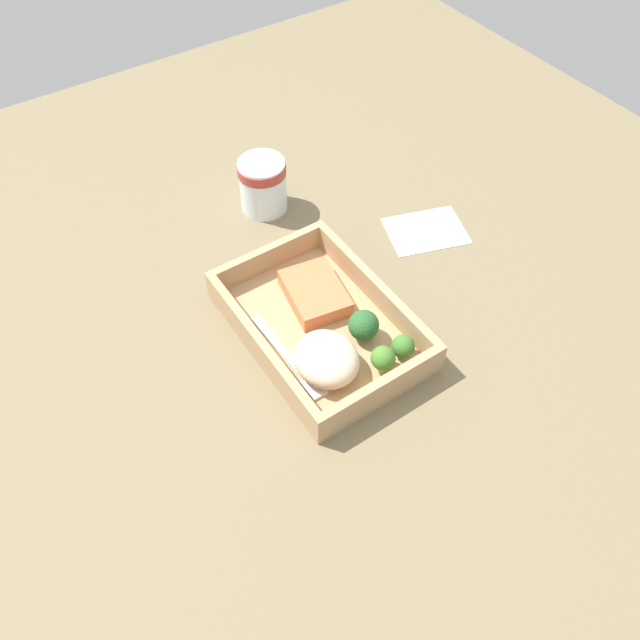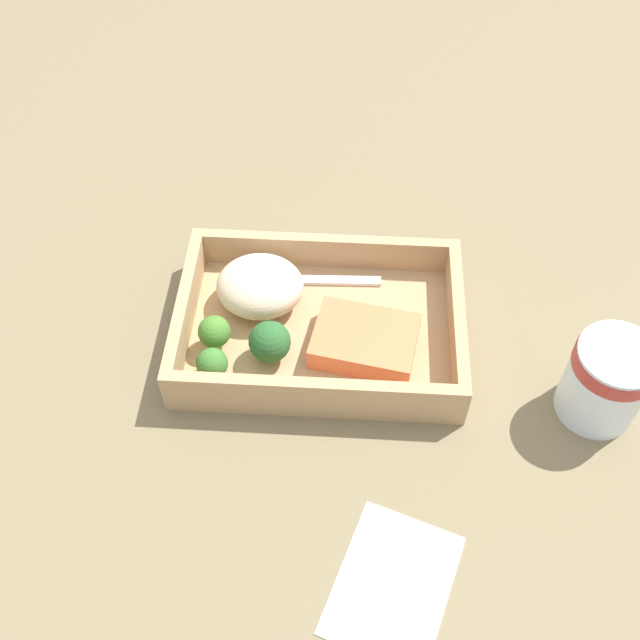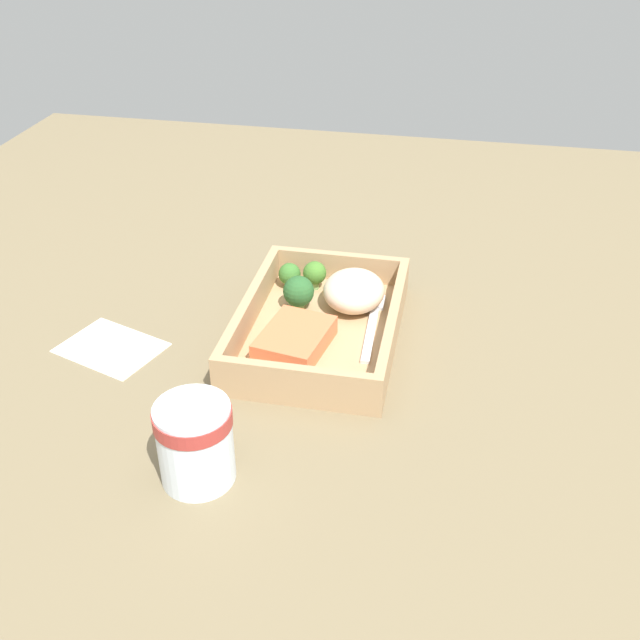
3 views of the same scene
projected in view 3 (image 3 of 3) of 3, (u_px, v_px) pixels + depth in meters
ground_plane at (320, 344)px, 96.89cm from camera, size 160.00×160.00×2.00cm
takeout_tray at (320, 334)px, 96.02cm from camera, size 28.61×19.68×1.20cm
tray_rim at (320, 317)px, 94.63cm from camera, size 28.61×19.68×3.96cm
salmon_fillet at (295, 339)px, 91.59cm from camera, size 11.25×9.11×2.58cm
mashed_potatoes at (354, 291)px, 99.08cm from camera, size 9.03×8.15×4.98cm
broccoli_floret_1 at (299, 292)px, 98.84cm from camera, size 4.16×4.16×4.66cm
broccoli_floret_2 at (315, 274)px, 103.38cm from camera, size 3.25×3.25×4.05cm
broccoli_floret_3 at (290, 274)px, 103.96cm from camera, size 3.10×3.10×3.55cm
fork at (372, 322)px, 96.76cm from camera, size 15.85×2.33×0.44cm
paper_cup at (195, 439)px, 72.68cm from camera, size 7.68×7.68×8.88cm
receipt_slip at (111, 347)px, 94.28cm from camera, size 12.48×14.45×0.24cm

